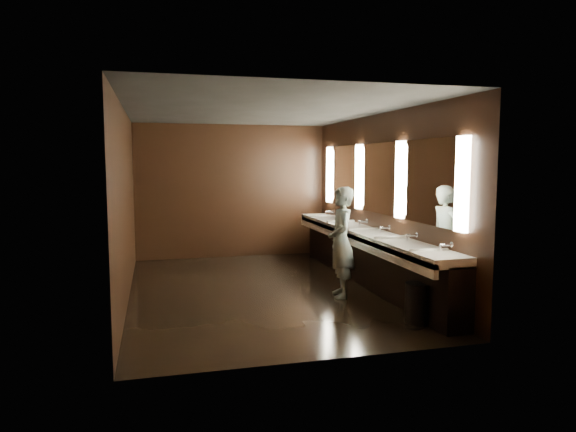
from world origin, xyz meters
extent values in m
plane|color=black|center=(0.00, 0.00, 0.00)|extent=(6.00, 6.00, 0.00)
cube|color=#2D2D2B|center=(0.00, 0.00, 2.80)|extent=(4.00, 6.00, 0.02)
cube|color=black|center=(0.00, 3.00, 1.40)|extent=(4.00, 0.02, 2.80)
cube|color=black|center=(0.00, -3.00, 1.40)|extent=(4.00, 0.02, 2.80)
cube|color=black|center=(-2.00, 0.00, 1.40)|extent=(0.02, 6.00, 2.80)
cube|color=black|center=(2.00, 0.00, 1.40)|extent=(0.02, 6.00, 2.80)
cube|color=black|center=(1.82, 0.00, 0.40)|extent=(0.36, 5.40, 0.81)
cube|color=white|center=(1.73, 0.00, 0.85)|extent=(0.55, 5.40, 0.12)
cube|color=white|center=(1.48, 0.00, 0.77)|extent=(0.06, 5.40, 0.18)
cylinder|color=silver|center=(1.91, -2.20, 0.99)|extent=(0.18, 0.04, 0.04)
cylinder|color=silver|center=(1.91, -1.32, 0.99)|extent=(0.18, 0.04, 0.04)
cylinder|color=silver|center=(1.91, -0.44, 0.99)|extent=(0.18, 0.04, 0.04)
cylinder|color=silver|center=(1.91, 0.44, 0.99)|extent=(0.18, 0.04, 0.04)
cylinder|color=silver|center=(1.91, 1.32, 0.99)|extent=(0.18, 0.04, 0.04)
cylinder|color=silver|center=(1.91, 2.20, 0.99)|extent=(0.18, 0.04, 0.04)
cube|color=white|center=(1.97, -2.40, 1.75)|extent=(0.06, 0.22, 1.15)
cube|color=white|center=(1.99, -1.60, 1.75)|extent=(0.03, 1.32, 1.15)
cube|color=white|center=(1.97, -0.80, 1.75)|extent=(0.06, 0.23, 1.15)
cube|color=white|center=(1.99, 0.00, 1.75)|extent=(0.03, 1.32, 1.15)
cube|color=white|center=(1.97, 0.80, 1.75)|extent=(0.06, 0.23, 1.15)
cube|color=white|center=(1.99, 1.60, 1.75)|extent=(0.03, 1.32, 1.15)
cube|color=white|center=(1.97, 2.40, 1.75)|extent=(0.06, 0.22, 1.15)
imported|color=#90C7D7|center=(1.09, -0.68, 0.83)|extent=(0.50, 0.66, 1.65)
cylinder|color=black|center=(1.58, -2.13, 0.25)|extent=(0.42, 0.42, 0.51)
camera|label=1|loc=(-1.59, -7.80, 2.01)|focal=32.00mm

